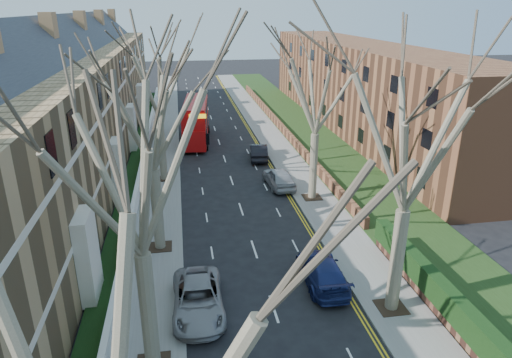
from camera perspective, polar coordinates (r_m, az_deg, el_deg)
name	(u,v)px	position (r m, az deg, el deg)	size (l,w,h in m)	color
pavement_left	(164,144)	(50.42, -11.47, 4.31)	(3.00, 102.00, 0.12)	slate
pavement_right	(272,139)	(51.36, 2.05, 5.03)	(3.00, 102.00, 0.12)	slate
terrace_left	(66,113)	(42.40, -22.70, 7.66)	(9.70, 78.00, 13.60)	olive
flats_right	(360,86)	(57.34, 12.82, 11.24)	(13.97, 54.00, 10.00)	brown
front_wall_left	(143,163)	(42.73, -13.96, 1.89)	(0.30, 78.00, 1.00)	white
grass_verge_right	(311,136)	(52.39, 6.90, 5.31)	(6.00, 102.00, 0.06)	#1E3312
tree_left_mid	(132,147)	(16.13, -15.29, 3.94)	(10.50, 10.50, 14.71)	#6D654E
tree_left_far	(148,100)	(25.91, -13.35, 9.60)	(10.15, 10.15, 14.22)	#6D654E
tree_left_dist	(156,67)	(37.71, -12.42, 13.54)	(10.50, 10.50, 14.71)	#6D654E
tree_right_mid	(415,120)	(20.41, 19.22, 6.98)	(10.50, 10.50, 14.71)	#6D654E
tree_right_far	(318,78)	(33.21, 7.71, 12.34)	(10.15, 10.15, 14.22)	#6D654E
double_decker_bus	(196,122)	(50.51, -7.50, 7.04)	(3.36, 10.61, 4.39)	#B10C0D
car_left_far	(198,299)	(23.04, -7.23, -14.64)	(2.43, 5.27, 1.47)	gray
car_right_near	(322,271)	(25.18, 8.30, -11.32)	(2.05, 5.04, 1.46)	navy
car_right_mid	(279,178)	(37.61, 2.87, 0.19)	(1.88, 4.68, 1.59)	#999BA1
car_right_far	(259,152)	(44.48, 0.34, 3.45)	(1.59, 4.57, 1.51)	black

